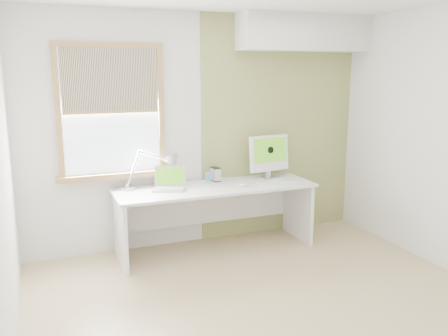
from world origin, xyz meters
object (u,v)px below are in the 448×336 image
laptop (170,183)px  imac (269,154)px  desk (213,202)px  external_drive (215,174)px  desk_lamp (164,166)px

laptop → imac: (1.23, 0.09, 0.22)m
desk → imac: imac is taller
desk → laptop: (-0.50, 0.01, 0.25)m
desk → external_drive: external_drive is taller
imac → laptop: bearing=-175.8°
desk → imac: bearing=8.0°
external_drive → desk_lamp: bearing=178.1°
desk → desk_lamp: (-0.50, 0.19, 0.41)m
laptop → external_drive: size_ratio=2.58×
desk_lamp → external_drive: size_ratio=4.68×
laptop → external_drive: laptop is taller
external_drive → imac: (0.65, -0.06, 0.20)m
desk_lamp → external_drive: bearing=-1.9°
laptop → imac: size_ratio=0.79×
desk_lamp → laptop: (0.01, -0.17, -0.16)m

